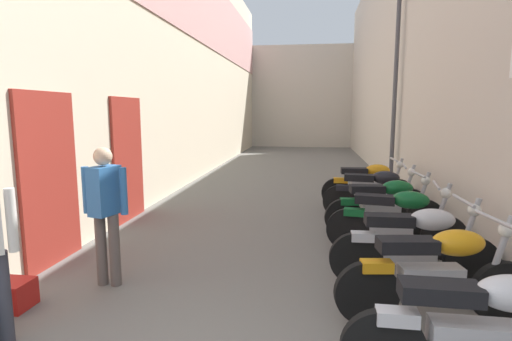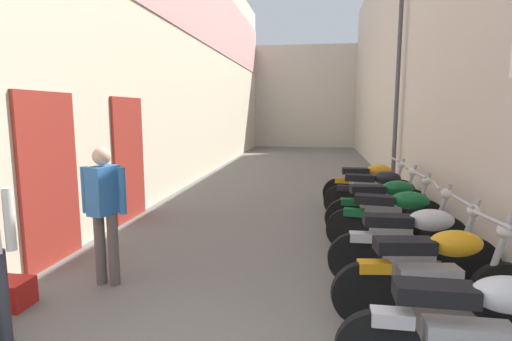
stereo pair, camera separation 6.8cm
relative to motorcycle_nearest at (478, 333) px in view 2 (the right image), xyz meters
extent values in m
plane|color=#66635E|center=(-1.76, 7.04, -0.50)|extent=(37.04, 37.04, 0.00)
cube|color=beige|center=(-4.65, 9.04, 3.04)|extent=(0.40, 21.04, 7.08)
cube|color=#9E2D23|center=(-4.43, 1.92, 0.60)|extent=(0.06, 1.10, 2.20)
cube|color=#9E2D23|center=(-4.43, 4.12, 0.60)|extent=(0.06, 1.10, 2.20)
cube|color=#DBA39E|center=(-4.44, 9.04, 4.60)|extent=(0.04, 21.04, 2.27)
cube|color=beige|center=(1.14, 9.04, 2.99)|extent=(0.40, 21.04, 6.98)
cube|color=beige|center=(-1.76, 20.56, 2.24)|extent=(8.39, 2.00, 5.48)
ellipsoid|color=#B7B7BC|center=(0.17, 0.00, 0.28)|extent=(0.48, 0.27, 0.24)
cube|color=black|center=(-0.29, 0.00, 0.26)|extent=(0.52, 0.23, 0.12)
cube|color=#B7B7BC|center=(-0.55, 0.01, 0.06)|extent=(0.28, 0.14, 0.10)
cylinder|color=black|center=(0.61, 1.09, -0.20)|extent=(0.61, 0.16, 0.60)
cylinder|color=black|center=(-0.63, 0.91, -0.20)|extent=(0.61, 0.16, 0.60)
cube|color=#9E9EA3|center=(-0.06, 0.99, -0.08)|extent=(0.58, 0.28, 0.28)
ellipsoid|color=orange|center=(0.17, 1.02, 0.28)|extent=(0.51, 0.32, 0.24)
cube|color=black|center=(-0.29, 0.96, 0.26)|extent=(0.55, 0.29, 0.12)
cylinder|color=#9E9EA3|center=(0.54, 1.08, 0.15)|extent=(0.25, 0.09, 0.77)
cylinder|color=#9E9EA3|center=(0.47, 1.07, 0.50)|extent=(0.12, 0.58, 0.04)
sphere|color=silver|center=(0.59, 1.08, 0.40)|extent=(0.14, 0.14, 0.14)
cube|color=orange|center=(-0.55, 0.92, 0.06)|extent=(0.30, 0.18, 0.10)
cylinder|color=black|center=(0.61, 1.83, -0.20)|extent=(0.60, 0.09, 0.60)
cylinder|color=black|center=(-0.63, 1.80, -0.20)|extent=(0.60, 0.09, 0.60)
cube|color=#9E9EA3|center=(-0.06, 1.81, -0.08)|extent=(0.56, 0.21, 0.28)
ellipsoid|color=#B7B7BC|center=(0.17, 1.82, 0.28)|extent=(0.49, 0.27, 0.24)
cube|color=black|center=(-0.29, 1.81, 0.26)|extent=(0.52, 0.23, 0.12)
cylinder|color=#9E9EA3|center=(0.54, 1.82, 0.15)|extent=(0.25, 0.07, 0.77)
cylinder|color=#9E9EA3|center=(0.47, 1.82, 0.50)|extent=(0.05, 0.58, 0.04)
sphere|color=silver|center=(0.59, 1.83, 0.40)|extent=(0.14, 0.14, 0.14)
cube|color=#B7B7BC|center=(-0.55, 1.80, 0.06)|extent=(0.28, 0.15, 0.10)
cylinder|color=black|center=(0.61, 2.73, -0.20)|extent=(0.60, 0.18, 0.60)
cylinder|color=black|center=(-0.63, 2.93, -0.20)|extent=(0.60, 0.18, 0.60)
cube|color=#9E9EA3|center=(-0.06, 2.84, -0.08)|extent=(0.59, 0.29, 0.28)
ellipsoid|color=#0F5123|center=(0.17, 2.80, 0.28)|extent=(0.52, 0.34, 0.24)
cube|color=black|center=(-0.29, 2.88, 0.26)|extent=(0.55, 0.30, 0.12)
cylinder|color=#9E9EA3|center=(0.54, 2.74, 0.15)|extent=(0.25, 0.10, 0.77)
cylinder|color=#9E9EA3|center=(0.47, 2.75, 0.50)|extent=(0.13, 0.58, 0.04)
sphere|color=silver|center=(0.59, 2.73, 0.40)|extent=(0.14, 0.14, 0.14)
cube|color=#0F5123|center=(-0.55, 2.92, 0.06)|extent=(0.30, 0.18, 0.10)
cylinder|color=black|center=(0.61, 3.70, -0.20)|extent=(0.60, 0.14, 0.60)
cylinder|color=black|center=(-0.63, 3.58, -0.20)|extent=(0.60, 0.14, 0.60)
cube|color=#9E9EA3|center=(-0.06, 3.64, -0.08)|extent=(0.58, 0.25, 0.28)
ellipsoid|color=#0F5123|center=(0.17, 3.66, 0.28)|extent=(0.50, 0.30, 0.24)
cube|color=black|center=(-0.29, 3.61, 0.26)|extent=(0.54, 0.27, 0.12)
cylinder|color=#9E9EA3|center=(0.54, 3.69, 0.15)|extent=(0.25, 0.08, 0.77)
cylinder|color=#9E9EA3|center=(0.47, 3.69, 0.50)|extent=(0.09, 0.58, 0.04)
sphere|color=silver|center=(0.59, 3.70, 0.40)|extent=(0.14, 0.14, 0.14)
cube|color=#0F5123|center=(-0.55, 3.59, 0.06)|extent=(0.29, 0.17, 0.10)
cylinder|color=black|center=(0.61, 4.58, -0.20)|extent=(0.61, 0.16, 0.60)
cylinder|color=black|center=(-0.63, 4.75, -0.20)|extent=(0.61, 0.16, 0.60)
cube|color=#9E9EA3|center=(-0.06, 4.67, -0.08)|extent=(0.58, 0.27, 0.28)
ellipsoid|color=black|center=(0.17, 4.64, 0.28)|extent=(0.51, 0.32, 0.24)
cube|color=black|center=(-0.29, 4.70, 0.26)|extent=(0.55, 0.29, 0.12)
cylinder|color=#9E9EA3|center=(0.54, 4.59, 0.15)|extent=(0.25, 0.09, 0.77)
cylinder|color=#9E9EA3|center=(0.47, 4.60, 0.50)|extent=(0.11, 0.58, 0.04)
sphere|color=silver|center=(0.59, 4.58, 0.40)|extent=(0.14, 0.14, 0.14)
cube|color=black|center=(-0.55, 4.74, 0.06)|extent=(0.30, 0.18, 0.10)
cylinder|color=black|center=(0.61, 5.57, -0.20)|extent=(0.60, 0.09, 0.60)
cylinder|color=black|center=(-0.63, 5.55, -0.20)|extent=(0.60, 0.09, 0.60)
cube|color=#9E9EA3|center=(-0.06, 5.56, -0.08)|extent=(0.56, 0.21, 0.28)
ellipsoid|color=orange|center=(0.17, 5.56, 0.28)|extent=(0.49, 0.27, 0.24)
cube|color=black|center=(-0.29, 5.55, 0.26)|extent=(0.52, 0.23, 0.12)
cylinder|color=#9E9EA3|center=(0.54, 5.57, 0.15)|extent=(0.25, 0.07, 0.77)
cylinder|color=#9E9EA3|center=(0.47, 5.57, 0.50)|extent=(0.05, 0.58, 0.04)
sphere|color=silver|center=(0.59, 5.57, 0.40)|extent=(0.14, 0.14, 0.14)
cube|color=orange|center=(-0.55, 5.55, 0.06)|extent=(0.28, 0.15, 0.10)
cylinder|color=#383842|center=(-3.67, 0.15, -0.09)|extent=(0.12, 0.12, 0.82)
cylinder|color=beige|center=(-3.53, 0.15, 0.59)|extent=(0.08, 0.08, 0.52)
cylinder|color=#564C47|center=(-3.49, 1.39, -0.09)|extent=(0.12, 0.12, 0.82)
cylinder|color=#564C47|center=(-3.33, 1.39, -0.09)|extent=(0.12, 0.12, 0.82)
cube|color=#2D66A5|center=(-3.41, 1.39, 0.59)|extent=(0.28, 0.38, 0.54)
sphere|color=#DBB28E|center=(-3.41, 1.39, 0.97)|extent=(0.20, 0.20, 0.20)
cylinder|color=#2D66A5|center=(-3.63, 1.39, 0.59)|extent=(0.08, 0.08, 0.52)
cylinder|color=#2D66A5|center=(-3.19, 1.39, 0.59)|extent=(0.08, 0.08, 0.52)
cube|color=red|center=(-4.13, 0.74, -0.36)|extent=(0.44, 0.32, 0.28)
cylinder|color=#47474C|center=(0.79, 7.42, 2.03)|extent=(0.10, 0.10, 5.06)
camera|label=1|loc=(-1.16, -2.68, 1.45)|focal=28.19mm
camera|label=2|loc=(-1.09, -2.67, 1.45)|focal=28.19mm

